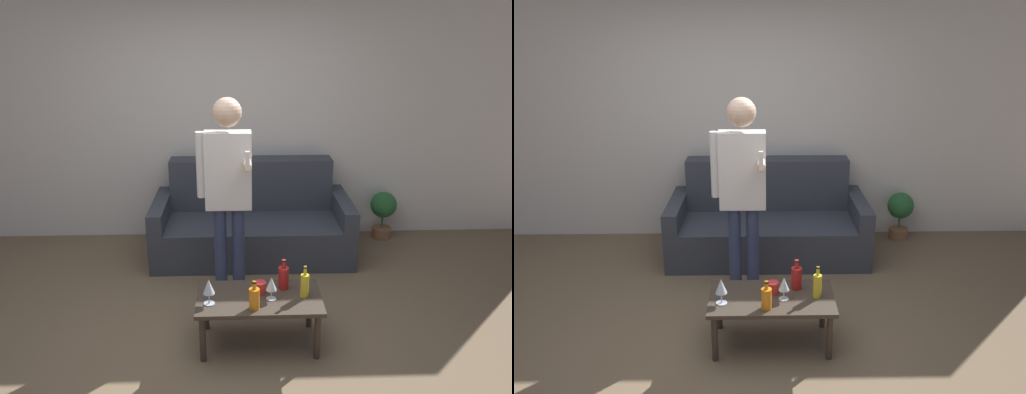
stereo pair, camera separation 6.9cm
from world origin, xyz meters
TOP-DOWN VIEW (x-y plane):
  - ground_plane at (0.00, 0.00)m, footprint 16.00×16.00m
  - wall_back at (0.00, 2.21)m, footprint 8.00×0.06m
  - couch at (0.35, 1.71)m, footprint 1.94×0.91m
  - coffee_table at (0.35, 0.12)m, footprint 0.89×0.49m
  - bottle_orange at (0.53, 0.24)m, footprint 0.08×0.08m
  - bottle_green at (0.67, 0.12)m, footprint 0.06×0.06m
  - bottle_dark at (0.31, -0.03)m, footprint 0.07×0.07m
  - wine_glass_near at (-0.00, 0.04)m, footprint 0.08×0.08m
  - wine_glass_far at (0.43, 0.09)m, footprint 0.08×0.08m
  - cup_on_table at (0.36, 0.18)m, footprint 0.08×0.08m
  - person_standing_front at (0.13, 0.77)m, footprint 0.43×0.42m
  - potted_plant at (1.78, 2.01)m, footprint 0.28×0.28m

SIDE VIEW (x-z plane):
  - ground_plane at x=0.00m, z-range 0.00..0.00m
  - couch at x=0.35m, z-range -0.14..0.78m
  - potted_plant at x=1.78m, z-range 0.06..0.58m
  - coffee_table at x=0.35m, z-range 0.14..0.52m
  - cup_on_table at x=0.36m, z-range 0.38..0.47m
  - bottle_dark at x=0.31m, z-range 0.36..0.57m
  - bottle_orange at x=0.53m, z-range 0.36..0.58m
  - bottle_green at x=0.67m, z-range 0.36..0.59m
  - wine_glass_far at x=0.43m, z-range 0.41..0.58m
  - wine_glass_near at x=0.00m, z-range 0.42..0.60m
  - person_standing_front at x=0.13m, z-range 0.18..1.88m
  - wall_back at x=0.00m, z-range 0.00..2.70m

